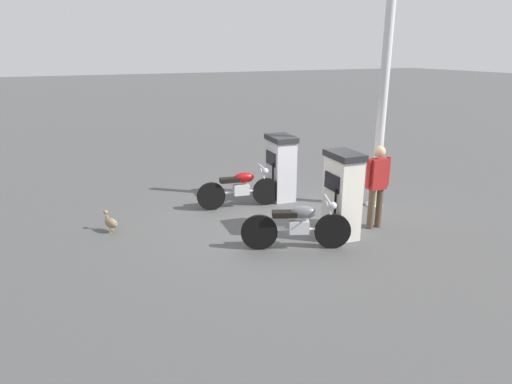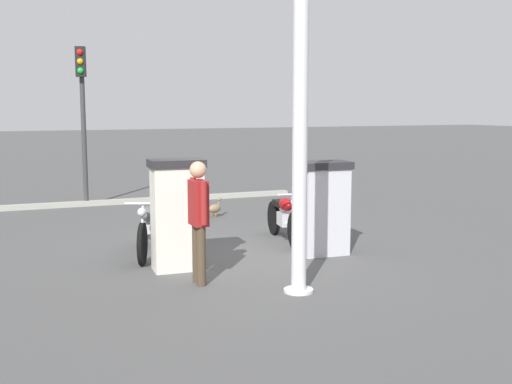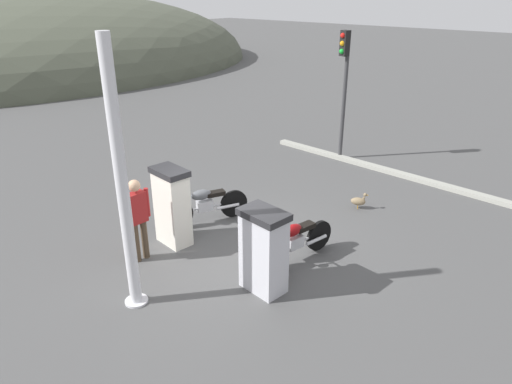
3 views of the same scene
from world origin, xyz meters
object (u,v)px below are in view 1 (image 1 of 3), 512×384
Objects in this scene: wandering_duck at (111,222)px; canopy_support_pole at (382,113)px; attendant_person at (377,181)px; motorcycle_near_pump at (240,188)px; motorcycle_far_pump at (298,225)px; fuel_pump_near at (281,167)px; fuel_pump_far at (342,194)px.

canopy_support_pole is (-5.85, 0.94, 1.95)m from wandering_duck.
attendant_person is 0.38× the size of canopy_support_pole.
motorcycle_near_pump is 4.43× the size of wandering_duck.
motorcycle_far_pump reaches higher than motorcycle_near_pump.
fuel_pump_near is 2.63m from canopy_support_pole.
motorcycle_near_pump is 1.03× the size of motorcycle_far_pump.
fuel_pump_near is at bearing -90.00° from fuel_pump_far.
motorcycle_far_pump is (-0.06, 2.54, 0.02)m from motorcycle_near_pump.
motorcycle_near_pump is at bearing 8.01° from fuel_pump_near.
fuel_pump_far is at bearing -170.59° from motorcycle_far_pump.
fuel_pump_far reaches higher than fuel_pump_near.
fuel_pump_near is 1.19m from motorcycle_near_pump.
fuel_pump_near is 0.91× the size of attendant_person.
wandering_duck is (4.08, 0.44, -0.58)m from fuel_pump_near.
motorcycle_near_pump is 3.58m from canopy_support_pole.
attendant_person is at bearing -176.89° from fuel_pump_far.
canopy_support_pole is (-1.77, -1.14, 1.31)m from fuel_pump_far.
fuel_pump_far is at bearing 32.74° from canopy_support_pole.
canopy_support_pole is at bearing -155.16° from motorcycle_far_pump.
fuel_pump_far is 3.83× the size of wandering_duck.
motorcycle_near_pump is at bearing -88.68° from motorcycle_far_pump.
fuel_pump_near is 0.93× the size of fuel_pump_far.
canopy_support_pole is (-2.91, 1.22, 1.70)m from motorcycle_near_pump.
motorcycle_far_pump is at bearing 91.32° from motorcycle_near_pump.
fuel_pump_near is 2.52m from fuel_pump_far.
fuel_pump_near is 2.92m from motorcycle_far_pump.
fuel_pump_near reaches higher than wandering_duck.
motorcycle_far_pump is at bearing 6.60° from attendant_person.
motorcycle_far_pump is 3.56m from canopy_support_pole.
motorcycle_far_pump is at bearing 9.41° from fuel_pump_far.
attendant_person reaches higher than motorcycle_near_pump.
motorcycle_far_pump is 0.42× the size of canopy_support_pole.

